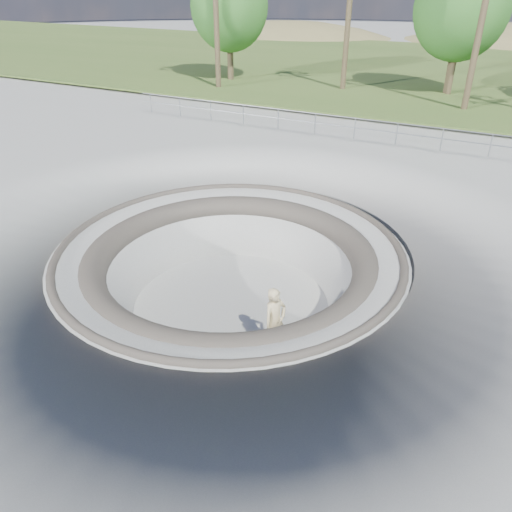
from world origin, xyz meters
name	(u,v)px	position (x,y,z in m)	size (l,w,h in m)	color
ground	(230,249)	(0.00, 0.00, 0.00)	(180.00, 180.00, 0.00)	#ACACA7
skate_bowl	(231,300)	(0.00, 0.00, -1.83)	(14.00, 14.00, 4.10)	#ACACA7
grass_strip	(435,70)	(0.00, 34.00, 0.22)	(180.00, 36.00, 0.12)	#405A24
distant_hills	(489,106)	(3.78, 57.17, -7.02)	(103.20, 45.00, 28.60)	olive
safety_railing	(355,128)	(0.00, 12.00, 0.69)	(25.00, 0.06, 1.03)	gray
skateboard	(274,350)	(2.20, -1.51, -1.84)	(0.76, 0.29, 0.08)	brown
skater	(275,321)	(2.20, -1.51, -0.86)	(0.70, 0.46, 1.92)	#CEB885
bushy_tree_left	(229,6)	(-12.74, 22.53, 5.13)	(5.55, 5.04, 8.00)	brown
bushy_tree_mid	(462,8)	(2.33, 24.65, 5.29)	(5.72, 5.20, 8.25)	brown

